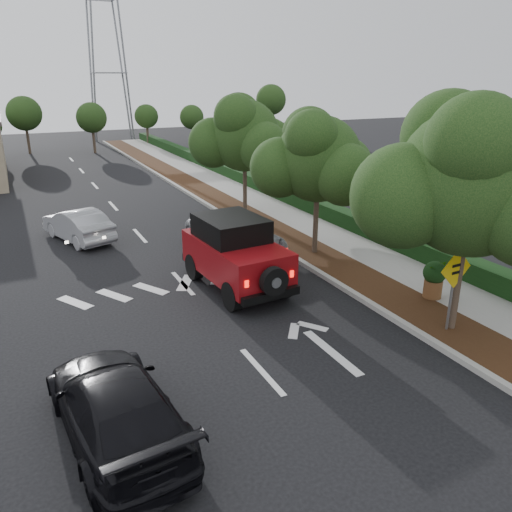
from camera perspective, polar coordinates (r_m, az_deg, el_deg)
ground at (r=12.22m, az=0.67°, el=-13.04°), size 120.00×120.00×0.00m
curb at (r=24.00m, az=-2.41°, el=3.95°), size 0.20×70.00×0.15m
planting_strip at (r=24.41m, az=-0.26°, el=4.20°), size 1.80×70.00×0.12m
sidewalk at (r=25.26m, az=3.63°, el=4.70°), size 2.00×70.00×0.12m
hedge at (r=25.88m, az=6.36°, el=5.77°), size 0.80×70.00×0.80m
transmission_tower at (r=58.52m, az=-15.84°, el=12.59°), size 7.00×4.00×28.00m
street_tree_near at (r=14.96m, az=21.33°, el=-7.97°), size 3.80×3.80×5.92m
street_tree_mid at (r=19.85m, az=6.68°, el=0.16°), size 3.20×3.20×5.32m
street_tree_far at (r=25.29m, az=-1.25°, el=4.62°), size 3.40×3.40×5.62m
red_jeep at (r=16.41m, az=-2.67°, el=0.48°), size 2.34×4.72×2.36m
silver_suv_ahead at (r=19.57m, az=-2.33°, el=2.25°), size 2.76×5.40×1.46m
black_suv_oncoming at (r=10.31m, az=-15.74°, el=-16.15°), size 2.39×4.97×1.40m
silver_sedan_oncoming at (r=22.59m, az=-19.70°, el=3.37°), size 2.66×4.38×1.36m
speed_hump_sign at (r=14.15m, az=21.71°, el=-2.45°), size 1.09×0.11×2.32m
terracotta_planter at (r=16.38m, az=19.71°, el=-2.14°), size 0.71×0.71×1.23m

